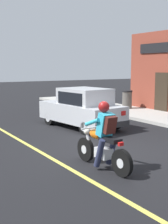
{
  "coord_description": "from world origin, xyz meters",
  "views": [
    {
      "loc": [
        -5.27,
        -7.13,
        2.42
      ],
      "look_at": [
        -0.02,
        1.37,
        0.95
      ],
      "focal_mm": 50.0,
      "sensor_mm": 36.0,
      "label": 1
    }
  ],
  "objects": [
    {
      "name": "ground_plane",
      "position": [
        0.0,
        0.0,
        0.0
      ],
      "size": [
        80.0,
        80.0,
        0.0
      ],
      "primitive_type": "plane",
      "color": "black"
    },
    {
      "name": "trash_bin",
      "position": [
        5.61,
        6.0,
        0.64
      ],
      "size": [
        0.56,
        0.56,
        0.98
      ],
      "color": "#514C47",
      "rests_on": "sidewalk_curb"
    },
    {
      "name": "lane_stripe",
      "position": [
        -1.8,
        3.0,
        0.0
      ],
      "size": [
        0.12,
        19.8,
        0.01
      ],
      "primitive_type": "cube",
      "color": "#D1C64C",
      "rests_on": "ground"
    },
    {
      "name": "motorcycle_with_rider",
      "position": [
        -1.11,
        -1.26,
        0.68
      ],
      "size": [
        0.57,
        2.02,
        1.62
      ],
      "color": "black",
      "rests_on": "ground"
    },
    {
      "name": "car_hatchback",
      "position": [
        1.09,
        3.32,
        0.77
      ],
      "size": [
        2.05,
        3.94,
        1.57
      ],
      "color": "black",
      "rests_on": "ground"
    },
    {
      "name": "sidewalk_curb",
      "position": [
        5.22,
        3.0,
        0.07
      ],
      "size": [
        2.6,
        22.0,
        0.14
      ],
      "primitive_type": "cube",
      "color": "#ADAAA3",
      "rests_on": "ground"
    }
  ]
}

